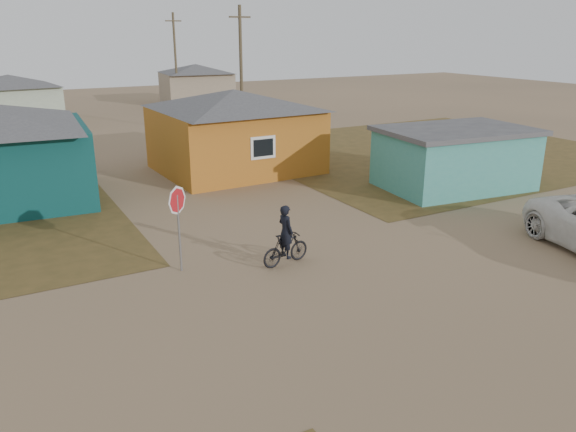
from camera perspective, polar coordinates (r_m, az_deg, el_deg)
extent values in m
plane|color=#876B4D|center=(15.09, 7.69, -7.48)|extent=(120.00, 120.00, 0.00)
cube|color=brown|center=(33.24, 14.02, 6.47)|extent=(20.00, 18.00, 0.00)
cube|color=#B2661B|center=(27.51, -5.38, 7.72)|extent=(7.21, 6.24, 3.00)
pyramid|color=#403F42|center=(27.22, -5.51, 11.76)|extent=(7.72, 6.76, 0.90)
cube|color=silver|center=(24.78, -2.56, 6.96)|extent=(1.20, 0.06, 1.00)
cube|color=black|center=(24.76, -2.53, 6.95)|extent=(0.95, 0.04, 0.75)
cube|color=teal|center=(25.36, 16.55, 5.44)|extent=(6.39, 4.61, 2.40)
cube|color=#403F42|center=(25.12, 16.81, 8.33)|extent=(6.71, 4.93, 0.20)
cube|color=#A6B69C|center=(45.17, -26.21, 9.97)|extent=(6.49, 5.60, 2.80)
pyramid|color=#403F42|center=(45.00, -26.53, 12.23)|extent=(7.04, 6.15, 0.80)
cube|color=gray|center=(54.24, -9.27, 12.68)|extent=(6.41, 5.50, 2.80)
pyramid|color=#403F42|center=(54.10, -9.37, 14.57)|extent=(6.95, 6.05, 0.80)
cylinder|color=brown|center=(36.07, -4.78, 14.25)|extent=(0.20, 0.20, 8.00)
cube|color=brown|center=(35.99, -4.92, 19.50)|extent=(1.40, 0.10, 0.10)
cylinder|color=brown|center=(51.36, -11.34, 15.17)|extent=(0.20, 0.20, 8.00)
cube|color=brown|center=(51.30, -11.58, 18.85)|extent=(1.40, 0.10, 0.10)
cylinder|color=gray|center=(15.99, -10.99, -1.76)|extent=(0.07, 0.07, 2.25)
imported|color=black|center=(16.37, -0.24, -3.35)|extent=(1.65, 0.69, 0.96)
imported|color=black|center=(16.18, -0.24, -1.58)|extent=(0.46, 0.63, 1.58)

